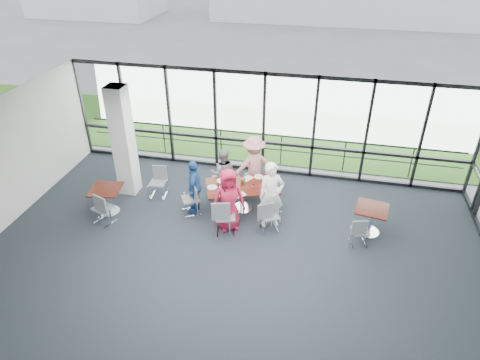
% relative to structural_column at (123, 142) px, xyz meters
% --- Properties ---
extents(floor, '(12.00, 10.00, 0.02)m').
position_rel_structural_column_xyz_m(floor, '(3.60, -3.00, -1.61)').
color(floor, '#20282F').
rests_on(floor, ground).
extents(ceiling, '(12.00, 10.00, 0.04)m').
position_rel_structural_column_xyz_m(ceiling, '(3.60, -3.00, 1.60)').
color(ceiling, silver).
rests_on(ceiling, ground).
extents(curtain_wall_back, '(12.00, 0.10, 3.20)m').
position_rel_structural_column_xyz_m(curtain_wall_back, '(3.60, 2.00, 0.00)').
color(curtain_wall_back, white).
rests_on(curtain_wall_back, ground).
extents(structural_column, '(0.50, 0.50, 3.20)m').
position_rel_structural_column_xyz_m(structural_column, '(0.00, 0.00, 0.00)').
color(structural_column, white).
rests_on(structural_column, ground).
extents(apron, '(80.00, 70.00, 0.02)m').
position_rel_structural_column_xyz_m(apron, '(3.60, 7.00, -1.62)').
color(apron, gray).
rests_on(apron, ground).
extents(grass_strip, '(80.00, 5.00, 0.01)m').
position_rel_structural_column_xyz_m(grass_strip, '(3.60, 5.00, -1.59)').
color(grass_strip, '#3B621F').
rests_on(grass_strip, ground).
extents(guard_rail, '(12.00, 0.06, 0.06)m').
position_rel_structural_column_xyz_m(guard_rail, '(3.60, 2.60, -1.10)').
color(guard_rail, '#2D2D33').
rests_on(guard_rail, ground).
extents(main_table, '(2.16, 1.65, 0.75)m').
position_rel_structural_column_xyz_m(main_table, '(3.42, -0.20, -0.97)').
color(main_table, '#3A130A').
rests_on(main_table, ground).
extents(side_table_left, '(0.90, 0.90, 0.75)m').
position_rel_structural_column_xyz_m(side_table_left, '(-0.11, -1.14, -0.98)').
color(side_table_left, '#3A130A').
rests_on(side_table_left, ground).
extents(side_table_right, '(0.89, 0.89, 0.75)m').
position_rel_structural_column_xyz_m(side_table_right, '(6.79, -0.54, -0.98)').
color(side_table_right, '#3A130A').
rests_on(side_table_right, ground).
extents(diner_near_left, '(0.98, 0.87, 1.69)m').
position_rel_structural_column_xyz_m(diner_near_left, '(3.25, -1.08, -0.75)').
color(diner_near_left, '#B61A3B').
rests_on(diner_near_left, ground).
extents(diner_near_right, '(0.80, 0.71, 1.81)m').
position_rel_structural_column_xyz_m(diner_near_right, '(4.28, -0.74, -0.69)').
color(diner_near_right, white).
rests_on(diner_near_right, ground).
extents(diner_far_left, '(0.82, 0.64, 1.49)m').
position_rel_structural_column_xyz_m(diner_far_left, '(2.74, 0.35, -0.86)').
color(diner_far_left, gray).
rests_on(diner_far_left, ground).
extents(diner_far_right, '(1.28, 1.08, 1.76)m').
position_rel_structural_column_xyz_m(diner_far_right, '(3.54, 0.74, -0.72)').
color(diner_far_right, '#D28585').
rests_on(diner_far_right, ground).
extents(diner_end, '(0.58, 0.95, 1.55)m').
position_rel_structural_column_xyz_m(diner_end, '(2.19, -0.57, -0.83)').
color(diner_end, '#245196').
rests_on(diner_end, ground).
extents(chair_main_nl, '(0.59, 0.59, 0.99)m').
position_rel_structural_column_xyz_m(chair_main_nl, '(3.22, -1.30, -1.11)').
color(chair_main_nl, slate).
rests_on(chair_main_nl, ground).
extents(chair_main_nr, '(0.58, 0.58, 0.87)m').
position_rel_structural_column_xyz_m(chair_main_nr, '(4.30, -0.97, -1.16)').
color(chair_main_nr, slate).
rests_on(chair_main_nr, ground).
extents(chair_main_fl, '(0.54, 0.54, 0.84)m').
position_rel_structural_column_xyz_m(chair_main_fl, '(2.58, 0.52, -1.18)').
color(chair_main_fl, slate).
rests_on(chair_main_fl, ground).
extents(chair_main_fr, '(0.60, 0.60, 0.91)m').
position_rel_structural_column_xyz_m(chair_main_fr, '(3.53, 0.81, -1.14)').
color(chair_main_fr, slate).
rests_on(chair_main_fr, ground).
extents(chair_main_end, '(0.60, 0.60, 0.90)m').
position_rel_structural_column_xyz_m(chair_main_end, '(2.10, -0.69, -1.15)').
color(chair_main_end, slate).
rests_on(chair_main_end, ground).
extents(chair_spare_la, '(0.58, 0.58, 0.92)m').
position_rel_structural_column_xyz_m(chair_spare_la, '(0.01, -1.60, -1.14)').
color(chair_spare_la, slate).
rests_on(chair_spare_la, ground).
extents(chair_spare_lb, '(0.47, 0.47, 0.87)m').
position_rel_structural_column_xyz_m(chair_spare_lb, '(0.92, -0.10, -1.16)').
color(chair_spare_lb, slate).
rests_on(chair_spare_lb, ground).
extents(chair_spare_r, '(0.48, 0.48, 0.79)m').
position_rel_structural_column_xyz_m(chair_spare_r, '(6.53, -1.07, -1.20)').
color(chair_spare_r, slate).
rests_on(chair_spare_r, ground).
extents(plate_nl, '(0.24, 0.24, 0.01)m').
position_rel_structural_column_xyz_m(plate_nl, '(3.03, -0.75, -0.84)').
color(plate_nl, white).
rests_on(plate_nl, main_table).
extents(plate_nr, '(0.25, 0.25, 0.01)m').
position_rel_structural_column_xyz_m(plate_nr, '(4.07, -0.27, -0.84)').
color(plate_nr, white).
rests_on(plate_nr, main_table).
extents(plate_fl, '(0.28, 0.28, 0.01)m').
position_rel_structural_column_xyz_m(plate_fl, '(2.82, -0.09, -0.84)').
color(plate_fl, white).
rests_on(plate_fl, main_table).
extents(plate_fr, '(0.26, 0.26, 0.01)m').
position_rel_structural_column_xyz_m(plate_fr, '(3.76, 0.33, -0.84)').
color(plate_fr, white).
rests_on(plate_fr, main_table).
extents(plate_end, '(0.26, 0.26, 0.01)m').
position_rel_structural_column_xyz_m(plate_end, '(2.65, -0.47, -0.84)').
color(plate_end, white).
rests_on(plate_end, main_table).
extents(tumbler_a, '(0.07, 0.07, 0.14)m').
position_rel_structural_column_xyz_m(tumbler_a, '(3.29, -0.49, -0.78)').
color(tumbler_a, white).
rests_on(tumbler_a, main_table).
extents(tumbler_b, '(0.06, 0.06, 0.13)m').
position_rel_structural_column_xyz_m(tumbler_b, '(3.73, -0.29, -0.79)').
color(tumbler_b, white).
rests_on(tumbler_b, main_table).
extents(tumbler_c, '(0.07, 0.07, 0.14)m').
position_rel_structural_column_xyz_m(tumbler_c, '(3.36, -0.00, -0.78)').
color(tumbler_c, white).
rests_on(tumbler_c, main_table).
extents(tumbler_d, '(0.07, 0.07, 0.13)m').
position_rel_structural_column_xyz_m(tumbler_d, '(2.85, -0.55, -0.78)').
color(tumbler_d, white).
rests_on(tumbler_d, main_table).
extents(menu_a, '(0.35, 0.37, 0.00)m').
position_rel_structural_column_xyz_m(menu_a, '(3.45, -0.66, -0.85)').
color(menu_a, silver).
rests_on(menu_a, main_table).
extents(menu_b, '(0.31, 0.22, 0.00)m').
position_rel_structural_column_xyz_m(menu_b, '(4.32, -0.19, -0.85)').
color(menu_b, silver).
rests_on(menu_b, main_table).
extents(menu_c, '(0.35, 0.39, 0.00)m').
position_rel_structural_column_xyz_m(menu_c, '(3.48, 0.20, -0.85)').
color(menu_c, silver).
rests_on(menu_c, main_table).
extents(condiment_caddy, '(0.10, 0.07, 0.04)m').
position_rel_structural_column_xyz_m(condiment_caddy, '(3.43, -0.11, -0.83)').
color(condiment_caddy, black).
rests_on(condiment_caddy, main_table).
extents(ketchup_bottle, '(0.06, 0.06, 0.18)m').
position_rel_structural_column_xyz_m(ketchup_bottle, '(3.40, -0.19, -0.76)').
color(ketchup_bottle, maroon).
rests_on(ketchup_bottle, main_table).
extents(green_bottle, '(0.05, 0.05, 0.20)m').
position_rel_structural_column_xyz_m(green_bottle, '(3.46, -0.13, -0.75)').
color(green_bottle, '#247D3C').
rests_on(green_bottle, main_table).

